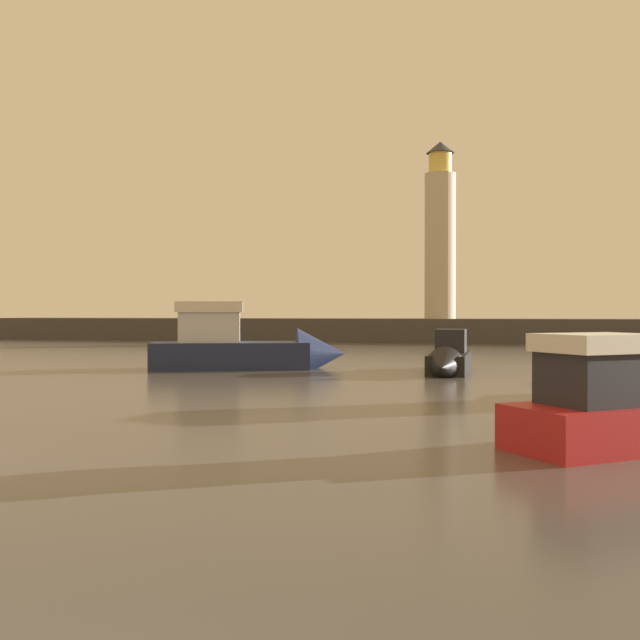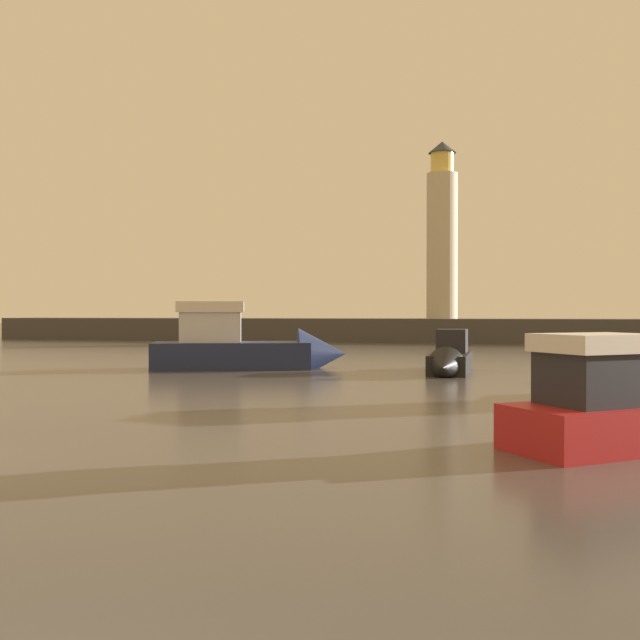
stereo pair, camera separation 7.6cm
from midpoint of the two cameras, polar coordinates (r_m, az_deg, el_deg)
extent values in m
plane|color=#4C4742|center=(32.74, 7.57, -3.92)|extent=(220.00, 220.00, 0.00)
cube|color=#423F3D|center=(62.82, 10.26, -0.82)|extent=(84.84, 4.98, 2.02)
cylinder|color=beige|center=(63.10, 9.40, 5.75)|extent=(2.64, 2.64, 12.42)
cylinder|color=#F2CC59|center=(64.12, 9.41, 12.06)|extent=(1.98, 1.98, 1.74)
cone|color=#33383D|center=(64.41, 9.41, 13.25)|extent=(2.37, 2.37, 0.99)
cube|color=#1E284C|center=(33.26, -7.13, -2.79)|extent=(7.50, 4.63, 1.22)
cone|color=#1E284C|center=(33.42, 0.02, -2.67)|extent=(2.87, 2.96, 2.37)
cube|color=silver|center=(33.25, -8.73, -0.56)|extent=(3.13, 2.53, 1.37)
cube|color=silver|center=(33.24, -8.74, 1.03)|extent=(3.44, 2.78, 0.48)
cube|color=#B21E1E|center=(15.22, 22.91, -7.61)|extent=(4.97, 4.41, 0.86)
cube|color=#232328|center=(14.55, 20.80, -4.31)|extent=(2.33, 2.25, 0.98)
cube|color=silver|center=(14.51, 20.81, -1.69)|extent=(2.56, 2.48, 0.34)
cube|color=black|center=(31.66, 10.09, -3.33)|extent=(1.71, 4.91, 0.83)
cone|color=black|center=(28.85, 9.63, -3.63)|extent=(1.55, 1.46, 1.51)
cube|color=#232328|center=(32.40, 10.21, -1.61)|extent=(1.31, 1.73, 1.02)
camera|label=1|loc=(0.04, -90.11, 0.00)|focal=40.67mm
camera|label=2|loc=(0.04, 89.89, 0.00)|focal=40.67mm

